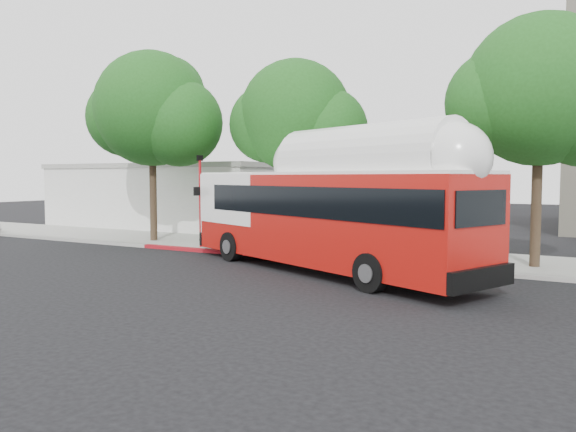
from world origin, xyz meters
name	(u,v)px	position (x,y,z in m)	size (l,w,h in m)	color
ground	(239,274)	(0.00, 0.00, 0.00)	(120.00, 120.00, 0.00)	black
sidewalk	(320,250)	(0.00, 6.50, 0.07)	(60.00, 5.00, 0.15)	gray
curb_strip	(292,258)	(0.00, 3.90, 0.07)	(60.00, 0.30, 0.15)	gray
red_curb_segment	(232,253)	(-3.00, 3.90, 0.08)	(10.00, 0.32, 0.16)	maroon
street_tree_left	(160,113)	(-8.53, 5.56, 6.60)	(6.67, 5.80, 9.74)	#2D2116
street_tree_mid	(304,120)	(-0.59, 6.06, 5.91)	(5.75, 5.00, 8.62)	#2D2116
street_tree_right	(553,96)	(9.44, 5.86, 6.26)	(6.21, 5.40, 9.18)	#2D2116
low_commercial_bldg	(184,195)	(-14.00, 14.00, 2.15)	(16.20, 10.20, 4.25)	silver
transit_bus	(324,219)	(2.45, 1.80, 1.91)	(13.65, 7.72, 4.10)	#A4100B
signal_pole	(200,202)	(-5.16, 4.46, 2.25)	(0.12, 0.42, 4.39)	#A91218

